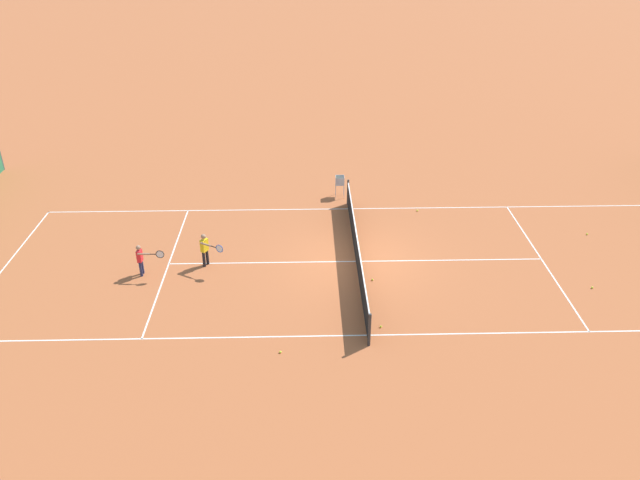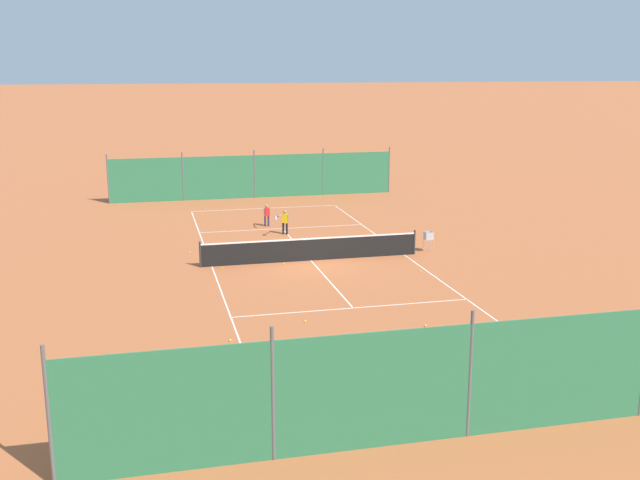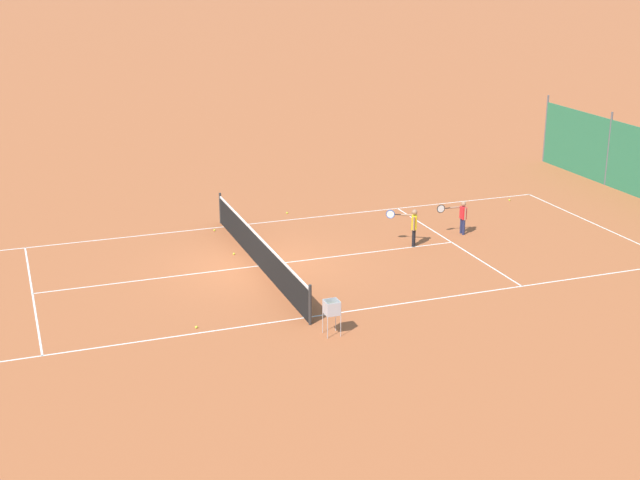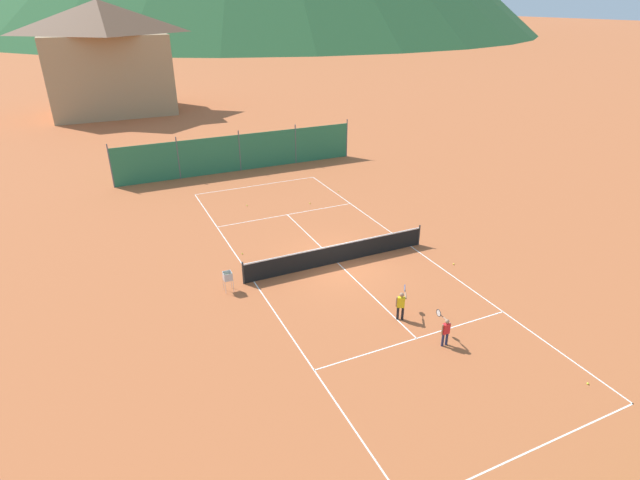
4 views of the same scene
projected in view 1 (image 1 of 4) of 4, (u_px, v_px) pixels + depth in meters
The scene contains 12 objects.
ground_plane at pixel (356, 261), 21.35m from camera, with size 600.00×600.00×0.00m, color #B25B33.
court_line_markings at pixel (356, 261), 21.34m from camera, with size 8.25×23.85×0.01m.
tennis_net at pixel (357, 249), 21.10m from camera, with size 9.18×0.08×1.06m.
player_far_baseline at pixel (206, 248), 20.77m from camera, with size 0.80×0.84×1.19m.
player_near_baseline at pixel (142, 258), 20.28m from camera, with size 0.40×0.94×1.11m.
tennis_ball_far_corner at pixel (417, 211), 24.71m from camera, with size 0.07×0.07×0.07m, color #CCE033.
tennis_ball_service_box at pixel (587, 234), 23.00m from camera, with size 0.07×0.07×0.07m, color #CCE033.
tennis_ball_alley_left at pixel (592, 287), 19.87m from camera, with size 0.07×0.07×0.07m, color #CCE033.
tennis_ball_by_net_left at pixel (280, 352), 17.06m from camera, with size 0.07×0.07×0.07m, color #CCE033.
tennis_ball_alley_right at pixel (372, 280), 20.27m from camera, with size 0.07×0.07×0.07m, color #CCE033.
tennis_ball_near_corner at pixel (381, 327), 18.07m from camera, with size 0.07×0.07×0.07m, color #CCE033.
ball_hopper at pixel (340, 182), 25.67m from camera, with size 0.36×0.36×0.89m.
Camera 1 is at (18.28, -1.72, 10.98)m, focal length 35.00 mm.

